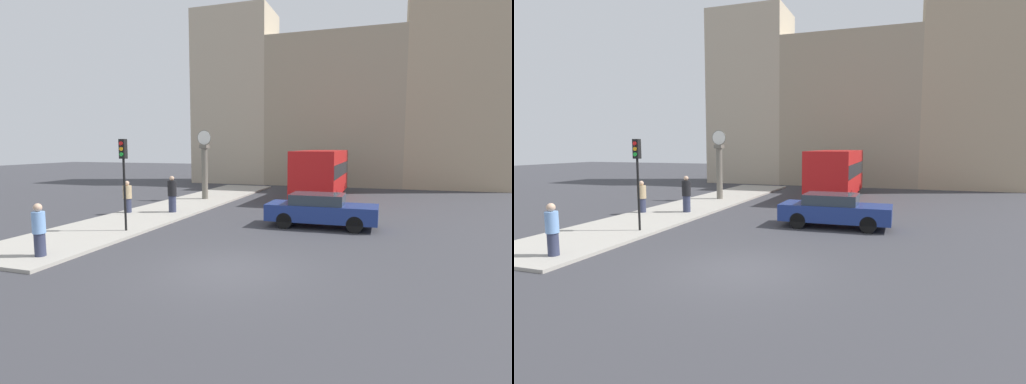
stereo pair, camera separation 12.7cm
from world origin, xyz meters
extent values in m
plane|color=#38383D|center=(0.00, 0.00, 0.00)|extent=(120.00, 120.00, 0.00)
cube|color=#A39E93|center=(-6.92, 9.85, 0.05)|extent=(3.88, 23.71, 0.11)
cube|color=#B7A88E|center=(-9.68, 26.00, 7.83)|extent=(7.07, 5.00, 15.66)
cube|color=gray|center=(-0.41, 26.00, 6.38)|extent=(11.48, 5.00, 12.77)
cube|color=tan|center=(9.28, 26.00, 9.26)|extent=(7.88, 5.00, 18.52)
cube|color=navy|center=(1.49, 6.75, 0.63)|extent=(4.61, 1.77, 0.70)
cube|color=#2D3842|center=(1.30, 6.75, 1.20)|extent=(2.21, 1.60, 0.44)
cylinder|color=black|center=(2.92, 7.52, 0.34)|extent=(0.67, 0.22, 0.67)
cylinder|color=black|center=(2.92, 5.97, 0.34)|extent=(0.67, 0.22, 0.67)
cylinder|color=black|center=(0.06, 7.52, 0.34)|extent=(0.67, 0.22, 0.67)
cylinder|color=black|center=(0.06, 5.97, 0.34)|extent=(0.67, 0.22, 0.67)
cube|color=red|center=(0.05, 15.99, 1.75)|extent=(2.59, 8.18, 2.77)
cube|color=#1E232D|center=(0.05, 15.99, 1.94)|extent=(2.61, 8.02, 0.81)
cylinder|color=black|center=(1.20, 18.52, 0.45)|extent=(0.28, 0.90, 0.90)
cylinder|color=black|center=(-1.11, 18.52, 0.45)|extent=(0.28, 0.90, 0.90)
cylinder|color=black|center=(1.20, 13.45, 0.45)|extent=(0.28, 0.90, 0.90)
cylinder|color=black|center=(-1.11, 13.45, 0.45)|extent=(0.28, 0.90, 0.90)
cylinder|color=black|center=(-5.69, 3.17, 1.53)|extent=(0.09, 0.09, 2.83)
cube|color=black|center=(-5.69, 3.17, 3.32)|extent=(0.26, 0.20, 0.76)
cylinder|color=red|center=(-5.69, 3.05, 3.53)|extent=(0.15, 0.04, 0.15)
cylinder|color=orange|center=(-5.69, 3.05, 3.32)|extent=(0.15, 0.04, 0.15)
cylinder|color=green|center=(-5.69, 3.05, 3.11)|extent=(0.15, 0.04, 0.15)
cylinder|color=#666056|center=(-6.80, 12.81, 1.70)|extent=(0.38, 0.38, 3.17)
cube|color=#666056|center=(-6.80, 12.81, 3.40)|extent=(0.49, 0.49, 0.23)
cylinder|color=#666056|center=(-6.80, 12.81, 3.94)|extent=(0.93, 0.04, 0.93)
cylinder|color=white|center=(-6.80, 12.81, 3.94)|extent=(0.86, 0.06, 0.86)
cylinder|color=#2D334C|center=(-5.89, -0.77, 0.46)|extent=(0.32, 0.32, 0.70)
cylinder|color=#729ED8|center=(-5.89, -0.77, 1.14)|extent=(0.38, 0.38, 0.66)
sphere|color=tan|center=(-5.89, -0.77, 1.60)|extent=(0.25, 0.25, 0.25)
cylinder|color=#2D334C|center=(-8.26, 6.86, 0.46)|extent=(0.37, 0.37, 0.70)
cylinder|color=tan|center=(-8.26, 6.86, 1.14)|extent=(0.43, 0.43, 0.65)
sphere|color=tan|center=(-8.26, 6.86, 1.58)|extent=(0.24, 0.24, 0.24)
cylinder|color=#2D334C|center=(-6.18, 7.66, 0.52)|extent=(0.37, 0.37, 0.82)
cylinder|color=black|center=(-6.18, 7.66, 1.31)|extent=(0.44, 0.44, 0.77)
sphere|color=tan|center=(-6.18, 7.66, 1.82)|extent=(0.24, 0.24, 0.24)
camera|label=1|loc=(4.00, -9.99, 3.44)|focal=28.00mm
camera|label=2|loc=(4.12, -9.95, 3.44)|focal=28.00mm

